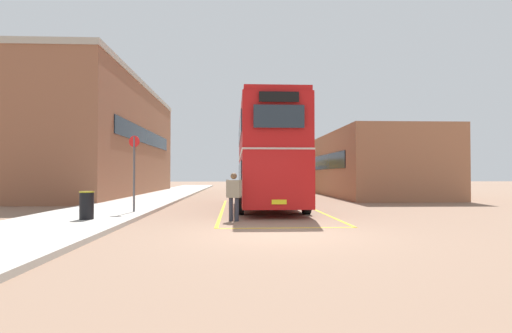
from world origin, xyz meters
TOP-DOWN VIEW (x-y plane):
  - ground_plane at (0.00, 14.40)m, footprint 135.60×135.60m
  - sidewalk_left at (-6.50, 16.80)m, footprint 4.00×57.60m
  - brick_building_left at (-10.64, 20.94)m, footprint 5.21×22.09m
  - depot_building_right at (8.79, 20.77)m, footprint 6.65×17.99m
  - double_decker_bus at (0.30, 8.70)m, footprint 2.96×10.84m
  - single_deck_bus at (2.57, 29.43)m, footprint 2.92×8.19m
  - pedestrian_boarding at (-1.22, 3.09)m, footprint 0.53×0.35m
  - litter_bin at (-5.93, 2.59)m, footprint 0.47×0.47m
  - bus_stop_sign at (-5.10, 5.22)m, footprint 0.43×0.15m
  - bay_marking_yellow at (0.30, 6.71)m, footprint 4.37×12.84m

SIDE VIEW (x-z plane):
  - ground_plane at x=0.00m, z-range 0.00..0.00m
  - bay_marking_yellow at x=0.30m, z-range 0.00..0.01m
  - sidewalk_left at x=-6.50m, z-range 0.00..0.14m
  - litter_bin at x=-5.93m, z-range 0.14..1.04m
  - pedestrian_boarding at x=-1.22m, z-range 0.12..1.76m
  - single_deck_bus at x=2.57m, z-range 0.13..3.15m
  - bus_stop_sign at x=-5.10m, z-range 0.42..3.36m
  - depot_building_right at x=8.79m, z-range 0.00..4.59m
  - double_decker_bus at x=0.30m, z-range 0.14..4.89m
  - brick_building_left at x=-10.64m, z-range 0.01..8.47m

